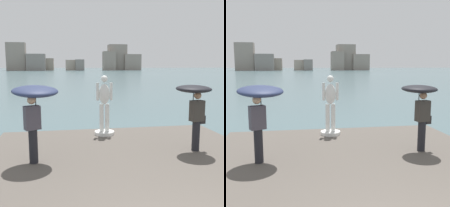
# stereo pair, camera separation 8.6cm
# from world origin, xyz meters

# --- Properties ---
(ground_plane) EXTENTS (400.00, 400.00, 0.00)m
(ground_plane) POSITION_xyz_m (0.00, 40.00, 0.00)
(ground_plane) COLOR #4C666B
(pier) EXTENTS (7.81, 10.88, 0.40)m
(pier) POSITION_xyz_m (0.00, 2.44, 0.20)
(pier) COLOR #564F47
(pier) RESTS_ON ground
(statue_white_figure) EXTENTS (0.71, 0.71, 2.12)m
(statue_white_figure) POSITION_xyz_m (-0.24, 7.00, 1.31)
(statue_white_figure) COLOR white
(statue_white_figure) RESTS_ON pier
(onlooker_left) EXTENTS (1.53, 1.54, 2.02)m
(onlooker_left) POSITION_xyz_m (-2.35, 4.54, 2.01)
(onlooker_left) COLOR black
(onlooker_left) RESTS_ON pier
(onlooker_right) EXTENTS (1.20, 1.20, 1.93)m
(onlooker_right) POSITION_xyz_m (2.06, 4.75, 1.91)
(onlooker_right) COLOR black
(onlooker_right) RESTS_ON pier
(distant_skyline) EXTENTS (77.04, 13.23, 13.46)m
(distant_skyline) POSITION_xyz_m (3.58, 137.36, 5.11)
(distant_skyline) COLOR gray
(distant_skyline) RESTS_ON ground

